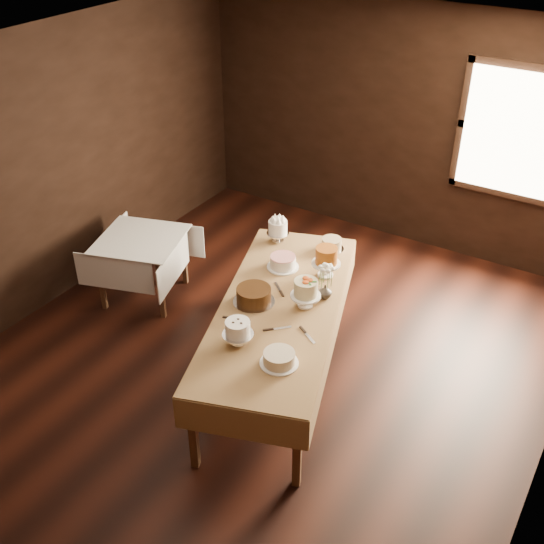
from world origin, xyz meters
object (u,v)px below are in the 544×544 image
Objects in this scene: cake_server_b at (310,338)px; cake_server_e at (242,320)px; cake_cream at (279,359)px; display_table at (279,311)px; cake_server_d at (316,291)px; cake_chocolate at (254,296)px; cake_swirl at (238,334)px; cake_server_c at (278,287)px; cake_server_a at (283,328)px; cake_speckled at (332,244)px; flower_vase at (325,292)px; side_table at (141,245)px; cake_caramel at (326,263)px; cake_meringue at (278,232)px; cake_lattice at (283,263)px; cake_flowers at (306,295)px.

cake_server_b and cake_server_e have the same top height.
cake_cream is at bearing -49.55° from cake_server_e.
cake_server_e is at bearing -114.99° from display_table.
cake_server_d is 1.00× the size of cake_server_e.
cake_chocolate is 1.77× the size of cake_server_b.
cake_server_c is at bearing 100.17° from cake_swirl.
cake_cream is 0.45m from cake_server_a.
cake_chocolate reaches higher than cake_server_e.
cake_speckled is 0.83m from flower_vase.
display_table is 1.94m from side_table.
flower_vase is (-0.17, 0.57, 0.06)m from cake_server_b.
cake_swirl reaches higher than side_table.
cake_server_a is (2.09, -0.61, 0.17)m from side_table.
cake_server_c is (-0.28, -0.39, -0.13)m from cake_caramel.
cake_speckled is 0.58× the size of cake_chocolate.
cake_server_c and cake_server_d have the same top height.
cake_meringue is 0.82m from cake_server_c.
cake_swirl is at bearing 175.36° from cake_cream.
cake_speckled is at bearing 91.63° from cake_swirl.
cake_chocolate is 0.58m from cake_server_d.
cake_swirl is at bearing -106.88° from flower_vase.
cake_lattice is 1.25× the size of cake_server_d.
cake_meringue is 0.97× the size of cake_speckled.
cake_caramel is 1.26m from cake_swirl.
cake_cream is 0.40m from cake_server_b.
display_table is 0.26m from cake_chocolate.
side_table is at bearing 169.51° from display_table.
display_table is at bearing -57.93° from cake_meringue.
cake_cream reaches higher than cake_server_a.
flower_vase is at bearing -21.99° from cake_lattice.
cake_server_a is (0.19, 0.36, -0.10)m from cake_swirl.
cake_meringue is 1.00× the size of cake_server_b.
cake_swirl is (0.21, -0.55, 0.03)m from cake_chocolate.
cake_server_b is 1.92× the size of flower_vase.
cake_server_d is 0.78m from cake_server_e.
cake_caramel is 1.02m from cake_server_e.
cake_meringue is 0.88× the size of cake_flowers.
cake_server_d is at bearing 49.15° from cake_chocolate.
side_table is 2.13m from cake_flowers.
display_table is 9.93× the size of cake_flowers.
side_table is 1.64m from cake_lattice.
flower_vase is at bearing 96.91° from cake_cream.
cake_server_c is at bearing 80.24° from cake_server_a.
cake_server_b is 1.00× the size of cake_server_c.
cake_chocolate is (-0.21, -0.08, 0.13)m from display_table.
side_table is 3.47× the size of cake_caramel.
cake_caramel is at bearing 98.37° from cake_flowers.
cake_flowers is at bearing 24.75° from cake_chocolate.
cake_swirl reaches higher than cake_chocolate.
display_table is 1.11m from cake_meringue.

